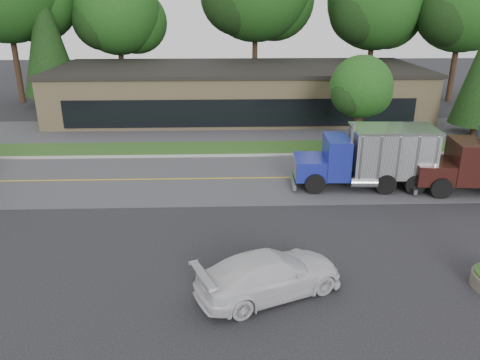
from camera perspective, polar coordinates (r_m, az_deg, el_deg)
The scene contains 14 objects.
ground at distance 19.21m, azimuth -3.75°, elevation -9.40°, with size 140.00×140.00×0.00m, color #323237.
road at distance 27.36m, azimuth -3.26°, elevation 0.15°, with size 60.00×8.00×0.02m, color #5A5A5F.
center_line at distance 27.36m, azimuth -3.26°, elevation 0.15°, with size 60.00×0.12×0.01m, color gold.
curb at distance 31.32m, azimuth -3.12°, elevation 2.88°, with size 60.00×0.30×0.12m, color #9E9E99.
grass_verge at distance 33.04m, azimuth -3.07°, elevation 3.85°, with size 60.00×3.40×0.03m, color #25511C.
far_parking at distance 37.84m, azimuth -2.96°, elevation 6.07°, with size 60.00×7.00×0.02m, color #5A5A5F.
strip_mall at distance 43.29m, azimuth -0.21°, elevation 10.70°, with size 32.00×12.00×4.00m, color tan.
tree_far_b at distance 51.78m, azimuth -14.53°, elevation 18.84°, with size 9.18×8.64×13.10m.
tree_far_d at distance 52.06m, azimuth 16.28°, elevation 19.68°, with size 10.17×9.57×14.50m.
tree_far_e at distance 53.17m, azimuth 25.62°, elevation 18.47°, with size 10.09×9.49×14.39m.
evergreen_left at distance 49.56m, azimuth -22.54°, elevation 15.81°, with size 5.26×5.26×11.94m.
tree_verge at distance 33.48m, azimuth 14.60°, elevation 10.61°, with size 4.48×4.22×6.40m.
dump_truck_blue at distance 26.63m, azimuth 15.78°, elevation 2.90°, with size 7.68×3.01×3.36m.
rally_car at distance 16.70m, azimuth 3.63°, elevation -11.37°, with size 2.17×5.33×1.55m, color silver.
Camera 1 is at (0.66, -16.58, 9.69)m, focal length 35.00 mm.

